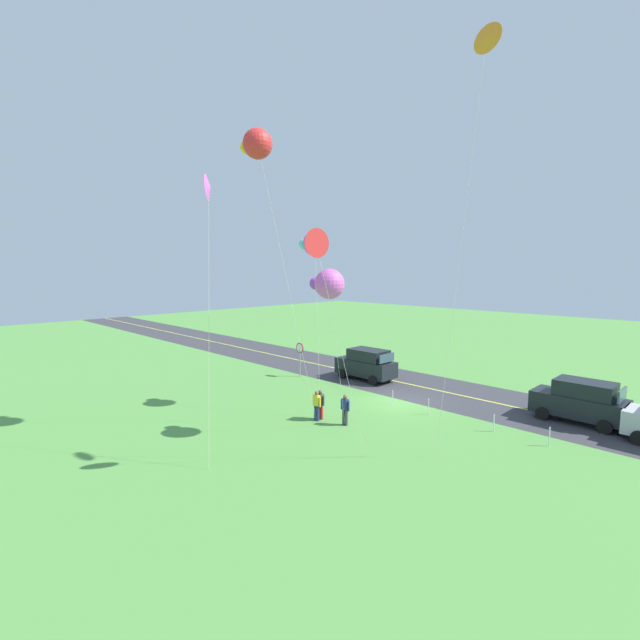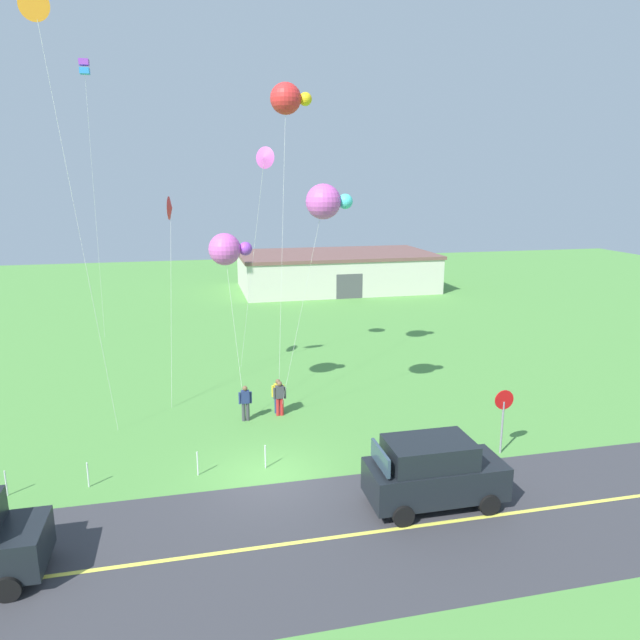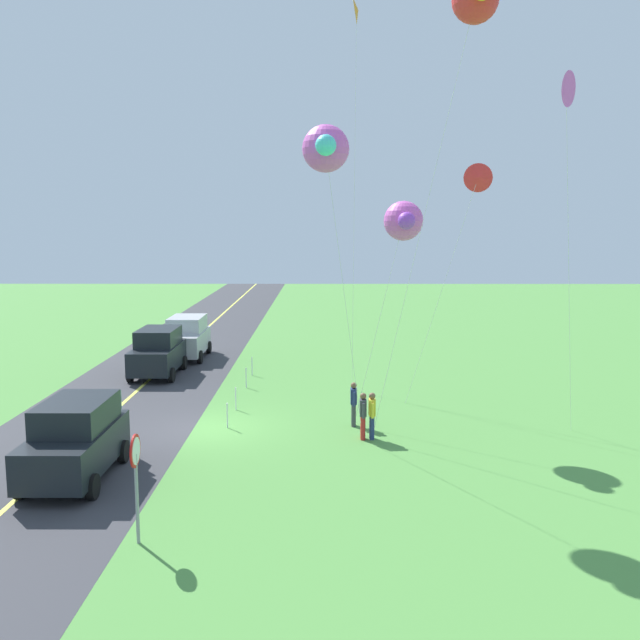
{
  "view_description": "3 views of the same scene",
  "coord_description": "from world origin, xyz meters",
  "px_view_note": "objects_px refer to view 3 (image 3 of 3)",
  "views": [
    {
      "loc": [
        -14.98,
        21.67,
        8.02
      ],
      "look_at": [
        2.28,
        4.4,
        5.17
      ],
      "focal_mm": 24.81,
      "sensor_mm": 36.0,
      "label": 1
    },
    {
      "loc": [
        -2.46,
        -18.69,
        10.2
      ],
      "look_at": [
        2.83,
        4.54,
        4.51
      ],
      "focal_mm": 32.73,
      "sensor_mm": 36.0,
      "label": 2
    },
    {
      "loc": [
        23.78,
        4.1,
        7.2
      ],
      "look_at": [
        3.1,
        4.01,
        4.33
      ],
      "focal_mm": 38.85,
      "sensor_mm": 36.0,
      "label": 3
    }
  ],
  "objects_px": {
    "person_adult_near": "(372,414)",
    "person_child_watcher": "(363,414)",
    "kite_green_far": "(478,179)",
    "kite_orange_near": "(357,13)",
    "car_suv_foreground": "(75,439)",
    "car_parked_west_far": "(187,337)",
    "kite_pink_drift": "(566,91)",
    "kite_blue_mid": "(404,221)",
    "car_parked_west_near": "(158,351)",
    "kite_yellow_high": "(326,148)",
    "person_adult_companion": "(354,403)",
    "stop_sign": "(136,467)"
  },
  "relations": [
    {
      "from": "person_adult_near",
      "to": "person_child_watcher",
      "type": "distance_m",
      "value": 0.31
    },
    {
      "from": "kite_green_far",
      "to": "kite_orange_near",
      "type": "relative_size",
      "value": 0.57
    },
    {
      "from": "car_suv_foreground",
      "to": "car_parked_west_far",
      "type": "distance_m",
      "value": 17.94
    },
    {
      "from": "car_suv_foreground",
      "to": "person_adult_near",
      "type": "bearing_deg",
      "value": 112.94
    },
    {
      "from": "kite_green_far",
      "to": "kite_pink_drift",
      "type": "bearing_deg",
      "value": 19.09
    },
    {
      "from": "kite_blue_mid",
      "to": "kite_green_far",
      "type": "bearing_deg",
      "value": 127.02
    },
    {
      "from": "car_parked_west_near",
      "to": "kite_green_far",
      "type": "distance_m",
      "value": 16.83
    },
    {
      "from": "car_parked_west_far",
      "to": "kite_pink_drift",
      "type": "height_order",
      "value": "kite_pink_drift"
    },
    {
      "from": "car_parked_west_far",
      "to": "kite_blue_mid",
      "type": "bearing_deg",
      "value": 39.74
    },
    {
      "from": "car_parked_west_near",
      "to": "kite_pink_drift",
      "type": "bearing_deg",
      "value": 56.26
    },
    {
      "from": "kite_yellow_high",
      "to": "kite_pink_drift",
      "type": "xyz_separation_m",
      "value": [
        -1.39,
        7.46,
        1.89
      ]
    },
    {
      "from": "kite_yellow_high",
      "to": "kite_orange_near",
      "type": "bearing_deg",
      "value": 172.47
    },
    {
      "from": "person_adult_near",
      "to": "person_adult_companion",
      "type": "distance_m",
      "value": 1.62
    },
    {
      "from": "person_adult_near",
      "to": "kite_pink_drift",
      "type": "height_order",
      "value": "kite_pink_drift"
    },
    {
      "from": "car_suv_foreground",
      "to": "car_parked_west_far",
      "type": "bearing_deg",
      "value": -178.93
    },
    {
      "from": "car_suv_foreground",
      "to": "kite_yellow_high",
      "type": "height_order",
      "value": "kite_yellow_high"
    },
    {
      "from": "car_suv_foreground",
      "to": "person_adult_companion",
      "type": "relative_size",
      "value": 2.75
    },
    {
      "from": "person_child_watcher",
      "to": "kite_pink_drift",
      "type": "xyz_separation_m",
      "value": [
        0.35,
        6.19,
        10.44
      ]
    },
    {
      "from": "car_parked_west_near",
      "to": "stop_sign",
      "type": "height_order",
      "value": "stop_sign"
    },
    {
      "from": "stop_sign",
      "to": "kite_pink_drift",
      "type": "bearing_deg",
      "value": 122.01
    },
    {
      "from": "person_adult_companion",
      "to": "kite_yellow_high",
      "type": "distance_m",
      "value": 9.21
    },
    {
      "from": "person_child_watcher",
      "to": "car_parked_west_far",
      "type": "bearing_deg",
      "value": 108.08
    },
    {
      "from": "person_adult_companion",
      "to": "kite_green_far",
      "type": "xyz_separation_m",
      "value": [
        -2.79,
        4.82,
        8.06
      ]
    },
    {
      "from": "person_adult_near",
      "to": "stop_sign",
      "type": "bearing_deg",
      "value": -57.13
    },
    {
      "from": "person_adult_companion",
      "to": "kite_yellow_high",
      "type": "bearing_deg",
      "value": -175.77
    },
    {
      "from": "car_suv_foreground",
      "to": "stop_sign",
      "type": "distance_m",
      "value": 4.98
    },
    {
      "from": "person_adult_near",
      "to": "person_child_watcher",
      "type": "relative_size",
      "value": 1.0
    },
    {
      "from": "kite_pink_drift",
      "to": "person_child_watcher",
      "type": "bearing_deg",
      "value": -93.28
    },
    {
      "from": "stop_sign",
      "to": "kite_pink_drift",
      "type": "xyz_separation_m",
      "value": [
        -7.34,
        11.74,
        9.5
      ]
    },
    {
      "from": "person_adult_companion",
      "to": "kite_pink_drift",
      "type": "xyz_separation_m",
      "value": [
        1.9,
        6.44,
        10.44
      ]
    },
    {
      "from": "kite_yellow_high",
      "to": "kite_orange_near",
      "type": "xyz_separation_m",
      "value": [
        -10.21,
        1.35,
        6.73
      ]
    },
    {
      "from": "stop_sign",
      "to": "car_parked_west_near",
      "type": "bearing_deg",
      "value": -168.15
    },
    {
      "from": "stop_sign",
      "to": "person_adult_near",
      "type": "bearing_deg",
      "value": 142.85
    },
    {
      "from": "person_child_watcher",
      "to": "kite_blue_mid",
      "type": "height_order",
      "value": "kite_blue_mid"
    },
    {
      "from": "stop_sign",
      "to": "person_child_watcher",
      "type": "distance_m",
      "value": 9.53
    },
    {
      "from": "car_parked_west_far",
      "to": "car_parked_west_near",
      "type": "bearing_deg",
      "value": -7.1
    },
    {
      "from": "person_child_watcher",
      "to": "kite_blue_mid",
      "type": "bearing_deg",
      "value": 40.17
    },
    {
      "from": "car_parked_west_far",
      "to": "kite_orange_near",
      "type": "distance_m",
      "value": 18.32
    },
    {
      "from": "kite_orange_near",
      "to": "person_child_watcher",
      "type": "bearing_deg",
      "value": -0.54
    },
    {
      "from": "person_adult_companion",
      "to": "car_parked_west_far",
      "type": "bearing_deg",
      "value": 55.12
    },
    {
      "from": "person_adult_near",
      "to": "kite_blue_mid",
      "type": "height_order",
      "value": "kite_blue_mid"
    },
    {
      "from": "stop_sign",
      "to": "kite_blue_mid",
      "type": "height_order",
      "value": "kite_blue_mid"
    },
    {
      "from": "car_suv_foreground",
      "to": "car_parked_west_near",
      "type": "distance_m",
      "value": 13.64
    },
    {
      "from": "car_parked_west_far",
      "to": "person_child_watcher",
      "type": "bearing_deg",
      "value": 31.37
    },
    {
      "from": "person_adult_near",
      "to": "person_adult_companion",
      "type": "bearing_deg",
      "value": 179.95
    },
    {
      "from": "car_parked_west_near",
      "to": "car_parked_west_far",
      "type": "distance_m",
      "value": 4.36
    },
    {
      "from": "car_suv_foreground",
      "to": "stop_sign",
      "type": "xyz_separation_m",
      "value": [
        4.05,
        2.83,
        0.65
      ]
    },
    {
      "from": "kite_pink_drift",
      "to": "kite_green_far",
      "type": "bearing_deg",
      "value": -160.91
    },
    {
      "from": "person_adult_companion",
      "to": "person_child_watcher",
      "type": "distance_m",
      "value": 1.57
    },
    {
      "from": "person_child_watcher",
      "to": "kite_pink_drift",
      "type": "height_order",
      "value": "kite_pink_drift"
    }
  ]
}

